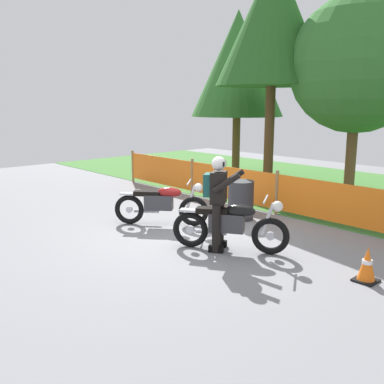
{
  "coord_description": "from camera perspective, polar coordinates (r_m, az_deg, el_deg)",
  "views": [
    {
      "loc": [
        5.96,
        -5.63,
        2.59
      ],
      "look_at": [
        -0.06,
        -0.15,
        0.9
      ],
      "focal_mm": 40.14,
      "sensor_mm": 36.0,
      "label": 1
    }
  ],
  "objects": [
    {
      "name": "tree_near_left",
      "position": [
        12.9,
        10.75,
        21.4
      ],
      "size": [
        3.16,
        3.16,
        6.58
      ],
      "color": "brown",
      "rests_on": "ground"
    },
    {
      "name": "motorcycle_lead",
      "position": [
        9.24,
        -4.05,
        -1.56
      ],
      "size": [
        1.62,
        1.44,
        0.97
      ],
      "rotation": [
        0.0,
        0.0,
        0.72
      ],
      "color": "black",
      "rests_on": "ground"
    },
    {
      "name": "motorcycle_trailing",
      "position": [
        7.65,
        5.11,
        -4.31
      ],
      "size": [
        1.84,
        1.22,
        1.0
      ],
      "rotation": [
        0.0,
        0.0,
        0.56
      ],
      "color": "black",
      "rests_on": "ground"
    },
    {
      "name": "barrier_fence",
      "position": [
        10.28,
        11.19,
        0.0
      ],
      "size": [
        11.92,
        0.08,
        1.05
      ],
      "color": "#997547",
      "rests_on": "ground"
    },
    {
      "name": "traffic_cone",
      "position": [
        6.9,
        22.24,
        -8.93
      ],
      "size": [
        0.32,
        0.32,
        0.53
      ],
      "color": "black",
      "rests_on": "ground"
    },
    {
      "name": "tree_leftmost",
      "position": [
        15.64,
        6.1,
        16.52
      ],
      "size": [
        3.23,
        3.23,
        5.72
      ],
      "color": "brown",
      "rests_on": "ground"
    },
    {
      "name": "tree_near_right",
      "position": [
        12.3,
        21.17,
        15.47
      ],
      "size": [
        3.53,
        3.53,
        5.33
      ],
      "color": "brown",
      "rests_on": "ground"
    },
    {
      "name": "ground",
      "position": [
        8.61,
        1.03,
        -5.87
      ],
      "size": [
        24.0,
        24.0,
        0.02
      ],
      "primitive_type": "cube",
      "color": "gray"
    },
    {
      "name": "grass_verge",
      "position": [
        13.59,
        20.75,
        -0.01
      ],
      "size": [
        24.0,
        7.62,
        0.01
      ],
      "primitive_type": "cube",
      "color": "#427A33",
      "rests_on": "ground"
    },
    {
      "name": "rider_trailing",
      "position": [
        7.58,
        3.47,
        -0.8
      ],
      "size": [
        0.79,
        0.71,
        1.69
      ],
      "rotation": [
        0.0,
        0.0,
        0.56
      ],
      "color": "black",
      "rests_on": "ground"
    },
    {
      "name": "spare_drum",
      "position": [
        9.77,
        6.51,
        -1.07
      ],
      "size": [
        0.58,
        0.58,
        0.88
      ],
      "primitive_type": "cylinder",
      "color": "#2D2D33",
      "rests_on": "ground"
    }
  ]
}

